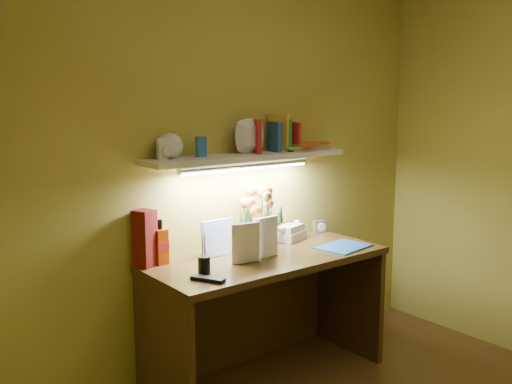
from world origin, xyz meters
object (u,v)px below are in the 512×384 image
whisky_bottle (160,242)px  telephone (289,231)px  desk (267,318)px  flower_bouquet (259,218)px  desk_clock (319,226)px

whisky_bottle → telephone: bearing=-2.2°
desk → telephone: 0.58m
flower_bouquet → telephone: size_ratio=1.97×
flower_bouquet → desk_clock: (0.58, 0.09, -0.15)m
telephone → whisky_bottle: bearing=160.1°
telephone → desk_clock: size_ratio=2.37×
flower_bouquet → whisky_bottle: size_ratio=1.53×
whisky_bottle → flower_bouquet: bearing=-8.6°
desk → telephone: bearing=30.2°
desk → whisky_bottle: bearing=157.5°
desk → desk_clock: 0.79m
desk_clock → telephone: bearing=-157.3°
desk → flower_bouquet: size_ratio=3.75×
desk → telephone: telephone is taller
telephone → desk: bearing=-167.5°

